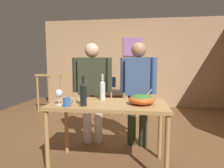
{
  "coord_description": "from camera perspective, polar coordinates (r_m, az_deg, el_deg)",
  "views": [
    {
      "loc": [
        0.11,
        -2.85,
        1.3
      ],
      "look_at": [
        -0.22,
        -0.36,
        1.0
      ],
      "focal_mm": 29.79,
      "sensor_mm": 36.0,
      "label": 1
    }
  ],
  "objects": [
    {
      "name": "ground_plane",
      "position": [
        3.14,
        5.09,
        -17.78
      ],
      "size": [
        7.03,
        7.03,
        0.0
      ],
      "primitive_type": "plane",
      "color": "brown"
    },
    {
      "name": "back_wall",
      "position": [
        5.56,
        6.45,
        6.35
      ],
      "size": [
        5.35,
        0.1,
        2.54
      ],
      "primitive_type": "cube",
      "color": "tan",
      "rests_on": "ground_plane"
    },
    {
      "name": "framed_picture",
      "position": [
        5.52,
        6.38,
        11.34
      ],
      "size": [
        0.56,
        0.03,
        0.53
      ],
      "primitive_type": "cube",
      "color": "#A36CB1"
    },
    {
      "name": "stair_railing",
      "position": [
        4.59,
        -3.61,
        -1.88
      ],
      "size": [
        2.65,
        0.1,
        1.05
      ],
      "color": "#B2844C",
      "rests_on": "ground_plane"
    },
    {
      "name": "tv_console",
      "position": [
        5.38,
        -1.58,
        -4.56
      ],
      "size": [
        0.9,
        0.4,
        0.5
      ],
      "primitive_type": "cube",
      "color": "#38281E",
      "rests_on": "ground_plane"
    },
    {
      "name": "flat_screen_tv",
      "position": [
        5.27,
        -1.65,
        0.66
      ],
      "size": [
        0.51,
        0.12,
        0.42
      ],
      "color": "black",
      "rests_on": "tv_console"
    },
    {
      "name": "serving_table",
      "position": [
        2.27,
        -1.12,
        -8.06
      ],
      "size": [
        1.39,
        0.66,
        0.81
      ],
      "color": "#B2844C",
      "rests_on": "ground_plane"
    },
    {
      "name": "salad_bowl",
      "position": [
        2.18,
        9.12,
        -4.55
      ],
      "size": [
        0.31,
        0.31,
        0.19
      ],
      "color": "#DB5B23",
      "rests_on": "serving_table"
    },
    {
      "name": "wine_glass",
      "position": [
        2.2,
        -15.99,
        -2.96
      ],
      "size": [
        0.09,
        0.09,
        0.18
      ],
      "color": "silver",
      "rests_on": "serving_table"
    },
    {
      "name": "wine_bottle_clear",
      "position": [
        2.41,
        -2.93,
        -1.72
      ],
      "size": [
        0.07,
        0.07,
        0.34
      ],
      "color": "silver",
      "rests_on": "serving_table"
    },
    {
      "name": "wine_bottle_dark",
      "position": [
        2.09,
        -8.77,
        -3.0
      ],
      "size": [
        0.07,
        0.07,
        0.33
      ],
      "color": "black",
      "rests_on": "serving_table"
    },
    {
      "name": "mug_blue",
      "position": [
        2.11,
        -13.7,
        -5.37
      ],
      "size": [
        0.11,
        0.08,
        0.1
      ],
      "color": "#3866B2",
      "rests_on": "serving_table"
    },
    {
      "name": "person_standing_left",
      "position": [
        2.93,
        -6.06,
        -0.31
      ],
      "size": [
        0.61,
        0.27,
        1.59
      ],
      "rotation": [
        0.0,
        0.0,
        3.27
      ],
      "color": "beige",
      "rests_on": "ground_plane"
    },
    {
      "name": "person_standing_right",
      "position": [
        2.85,
        8.0,
        -0.76
      ],
      "size": [
        0.55,
        0.26,
        1.59
      ],
      "rotation": [
        0.0,
        0.0,
        3.01
      ],
      "color": "#2D3323",
      "rests_on": "ground_plane"
    }
  ]
}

